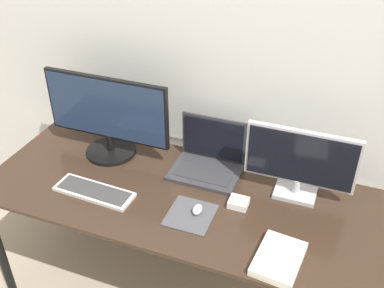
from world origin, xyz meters
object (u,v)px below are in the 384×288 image
at_px(monitor_left, 107,116).
at_px(book, 279,259).
at_px(laptop, 209,158).
at_px(mouse, 197,209).
at_px(power_brick, 239,203).
at_px(monitor_right, 300,162).
at_px(keyboard, 94,192).

height_order(monitor_left, book, monitor_left).
relative_size(laptop, mouse, 5.19).
relative_size(monitor_left, laptop, 1.97).
bearing_deg(mouse, laptop, 100.74).
distance_m(monitor_left, power_brick, 0.78).
height_order(monitor_right, laptop, monitor_right).
height_order(laptop, keyboard, laptop).
relative_size(monitor_right, power_brick, 5.69).
bearing_deg(monitor_right, keyboard, -159.63).
height_order(monitor_left, monitor_right, monitor_left).
distance_m(monitor_right, mouse, 0.50).
distance_m(mouse, power_brick, 0.19).
bearing_deg(power_brick, laptop, 135.00).
bearing_deg(keyboard, mouse, 4.98).
bearing_deg(monitor_left, keyboard, -74.11).
bearing_deg(monitor_right, mouse, -143.34).
bearing_deg(book, laptop, 133.49).
xyz_separation_m(laptop, power_brick, (0.22, -0.22, -0.04)).
bearing_deg(book, monitor_right, 91.72).
relative_size(monitor_left, monitor_right, 1.35).
relative_size(keyboard, book, 1.54).
relative_size(monitor_left, power_brick, 7.67).
bearing_deg(keyboard, book, -6.75).
relative_size(mouse, power_brick, 0.75).
bearing_deg(laptop, monitor_left, -174.73).
bearing_deg(monitor_right, laptop, 173.74).
distance_m(monitor_right, power_brick, 0.32).
bearing_deg(monitor_left, book, -23.68).
bearing_deg(keyboard, laptop, 40.69).
relative_size(monitor_right, book, 1.95).
bearing_deg(mouse, keyboard, -175.02).
distance_m(monitor_left, monitor_right, 0.96).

